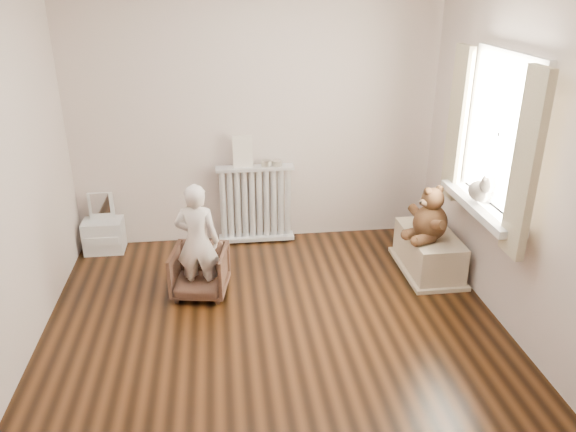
{
  "coord_description": "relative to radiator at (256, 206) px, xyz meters",
  "views": [
    {
      "loc": [
        -0.36,
        -3.59,
        2.56
      ],
      "look_at": [
        0.15,
        0.45,
        0.8
      ],
      "focal_mm": 35.0,
      "sensor_mm": 36.0,
      "label": 1
    }
  ],
  "objects": [
    {
      "name": "tin_a",
      "position": [
        0.11,
        0.0,
        0.45
      ],
      "size": [
        0.1,
        0.1,
        0.06
      ],
      "primitive_type": "cylinder",
      "color": "#A59E8C",
      "rests_on": "radiator"
    },
    {
      "name": "window",
      "position": [
        1.79,
        -1.38,
        1.06
      ],
      "size": [
        0.03,
        0.9,
        1.1
      ],
      "primitive_type": "cube",
      "color": "white",
      "rests_on": "right_wall"
    },
    {
      "name": "front_wall",
      "position": [
        0.03,
        -3.48,
        0.91
      ],
      "size": [
        3.6,
        0.02,
        2.6
      ],
      "primitive_type": "cube",
      "color": "beige",
      "rests_on": "ground"
    },
    {
      "name": "tin_b",
      "position": [
        0.22,
        0.0,
        0.45
      ],
      "size": [
        0.1,
        0.1,
        0.06
      ],
      "primitive_type": "cylinder",
      "color": "#A59E8C",
      "rests_on": "radiator"
    },
    {
      "name": "floor",
      "position": [
        0.03,
        -1.68,
        -0.39
      ],
      "size": [
        3.6,
        3.6,
        0.01
      ],
      "primitive_type": "cube",
      "color": "black",
      "rests_on": "ground"
    },
    {
      "name": "radiator",
      "position": [
        0.0,
        0.0,
        0.0
      ],
      "size": [
        0.77,
        0.15,
        0.81
      ],
      "primitive_type": "cube",
      "color": "silver",
      "rests_on": "floor"
    },
    {
      "name": "right_wall",
      "position": [
        1.83,
        -1.68,
        0.91
      ],
      "size": [
        0.02,
        3.6,
        2.6
      ],
      "primitive_type": "cube",
      "color": "beige",
      "rests_on": "ground"
    },
    {
      "name": "curtain_left",
      "position": [
        1.68,
        -1.95,
        1.0
      ],
      "size": [
        0.06,
        0.26,
        1.3
      ],
      "primitive_type": "cube",
      "color": "beige",
      "rests_on": "right_wall"
    },
    {
      "name": "curtain_right",
      "position": [
        1.68,
        -0.81,
        1.0
      ],
      "size": [
        0.06,
        0.26,
        1.3
      ],
      "primitive_type": "cube",
      "color": "beige",
      "rests_on": "right_wall"
    },
    {
      "name": "paper_doll",
      "position": [
        -0.12,
        0.0,
        0.58
      ],
      "size": [
        0.19,
        0.02,
        0.32
      ],
      "primitive_type": "cube",
      "color": "beige",
      "rests_on": "radiator"
    },
    {
      "name": "window_sill",
      "position": [
        1.7,
        -1.38,
        0.48
      ],
      "size": [
        0.22,
        1.1,
        0.06
      ],
      "primitive_type": "cube",
      "color": "silver",
      "rests_on": "right_wall"
    },
    {
      "name": "plush_cat",
      "position": [
        1.69,
        -1.37,
        0.61
      ],
      "size": [
        0.18,
        0.29,
        0.25
      ],
      "primitive_type": null,
      "rotation": [
        0.0,
        0.0,
        -0.02
      ],
      "color": "gray",
      "rests_on": "window_sill"
    },
    {
      "name": "teddy_bear",
      "position": [
        1.49,
        -0.92,
        0.28
      ],
      "size": [
        0.47,
        0.42,
        0.49
      ],
      "primitive_type": null,
      "rotation": [
        0.0,
        0.0,
        0.31
      ],
      "color": "#3C2313",
      "rests_on": "toy_bench"
    },
    {
      "name": "child",
      "position": [
        -0.56,
        -1.03,
        0.14
      ],
      "size": [
        0.4,
        0.3,
        1.01
      ],
      "primitive_type": "imported",
      "rotation": [
        0.0,
        0.0,
        2.97
      ],
      "color": "white",
      "rests_on": "armchair"
    },
    {
      "name": "toy_vanity",
      "position": [
        -1.52,
        -0.03,
        -0.11
      ],
      "size": [
        0.38,
        0.27,
        0.6
      ],
      "primitive_type": "cube",
      "color": "silver",
      "rests_on": "floor"
    },
    {
      "name": "back_wall",
      "position": [
        0.03,
        0.12,
        0.91
      ],
      "size": [
        3.6,
        0.02,
        2.6
      ],
      "primitive_type": "cube",
      "color": "beige",
      "rests_on": "ground"
    },
    {
      "name": "armchair",
      "position": [
        -0.56,
        -0.98,
        -0.18
      ],
      "size": [
        0.53,
        0.54,
        0.43
      ],
      "primitive_type": "imported",
      "rotation": [
        0.0,
        0.0,
        -0.18
      ],
      "color": "#523526",
      "rests_on": "floor"
    },
    {
      "name": "toy_bench",
      "position": [
        1.55,
        -0.82,
        -0.19
      ],
      "size": [
        0.42,
        0.8,
        0.38
      ],
      "primitive_type": "cube",
      "color": "beige",
      "rests_on": "floor"
    }
  ]
}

